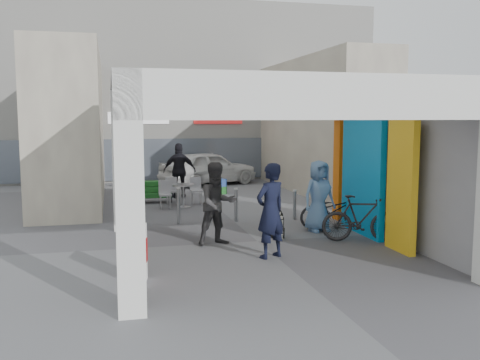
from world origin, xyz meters
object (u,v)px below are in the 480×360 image
object	(u,v)px
man_back_turned	(217,204)
man_with_dog	(271,211)
produce_stand	(157,194)
bicycle_front	(333,210)
border_collie	(278,227)
cafe_set	(179,196)
man_elderly	(319,196)
man_crates	(180,171)
bicycle_rear	(361,218)
white_van	(208,168)

from	to	relation	value
man_back_turned	man_with_dog	bearing A→B (deg)	-71.45
produce_stand	bicycle_front	world-z (taller)	bicycle_front
man_back_turned	border_collie	bearing A→B (deg)	-2.32
bicycle_front	cafe_set	bearing A→B (deg)	41.19
man_elderly	bicycle_front	world-z (taller)	man_elderly
produce_stand	man_with_dog	world-z (taller)	man_with_dog
man_back_turned	man_crates	world-z (taller)	man_crates
produce_stand	man_elderly	size ratio (longest dim) A/B	0.60
man_elderly	produce_stand	bearing A→B (deg)	109.34
man_with_dog	bicycle_rear	distance (m)	2.62
produce_stand	bicycle_front	distance (m)	6.65
cafe_set	white_van	distance (m)	5.50
man_with_dog	white_van	world-z (taller)	man_with_dog
man_with_dog	white_van	bearing A→B (deg)	-120.08
man_with_dog	man_back_turned	distance (m)	1.58
cafe_set	man_back_turned	world-z (taller)	man_back_turned
border_collie	bicycle_rear	bearing A→B (deg)	-29.46
bicycle_front	bicycle_rear	distance (m)	1.57
produce_stand	bicycle_rear	world-z (taller)	bicycle_rear
cafe_set	man_elderly	world-z (taller)	man_elderly
produce_stand	man_crates	world-z (taller)	man_crates
border_collie	man_crates	size ratio (longest dim) A/B	0.36
bicycle_front	produce_stand	bearing A→B (deg)	40.37
cafe_set	bicycle_front	size ratio (longest dim) A/B	0.82
man_crates	man_with_dog	bearing A→B (deg)	104.13
man_with_dog	bicycle_front	size ratio (longest dim) A/B	1.08
bicycle_front	man_with_dog	bearing A→B (deg)	137.77
man_elderly	man_back_turned	bearing A→B (deg)	-176.90
man_with_dog	man_back_turned	size ratio (longest dim) A/B	1.04
produce_stand	man_elderly	bearing A→B (deg)	-82.33
produce_stand	man_back_turned	bearing A→B (deg)	-107.65
bicycle_front	bicycle_rear	world-z (taller)	bicycle_rear
border_collie	white_van	size ratio (longest dim) A/B	0.17
man_with_dog	man_elderly	world-z (taller)	man_with_dog
cafe_set	border_collie	xyz separation A→B (m)	(1.69, -5.15, -0.04)
man_crates	produce_stand	bearing A→B (deg)	51.99
border_collie	bicycle_front	world-z (taller)	bicycle_front
bicycle_rear	man_with_dog	bearing A→B (deg)	126.71
produce_stand	man_elderly	distance (m)	6.60
cafe_set	produce_stand	bearing A→B (deg)	123.40
border_collie	white_van	world-z (taller)	white_van
border_collie	man_with_dog	size ratio (longest dim) A/B	0.36
produce_stand	white_van	bearing A→B (deg)	34.47
bicycle_front	border_collie	bearing A→B (deg)	117.36
man_elderly	bicycle_front	bearing A→B (deg)	15.05
bicycle_front	bicycle_rear	size ratio (longest dim) A/B	1.00
cafe_set	produce_stand	size ratio (longest dim) A/B	1.36
produce_stand	border_collie	bearing A→B (deg)	-94.07
man_back_turned	white_van	size ratio (longest dim) A/B	0.44
man_crates	bicycle_rear	xyz separation A→B (m)	(3.18, -7.64, -0.43)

